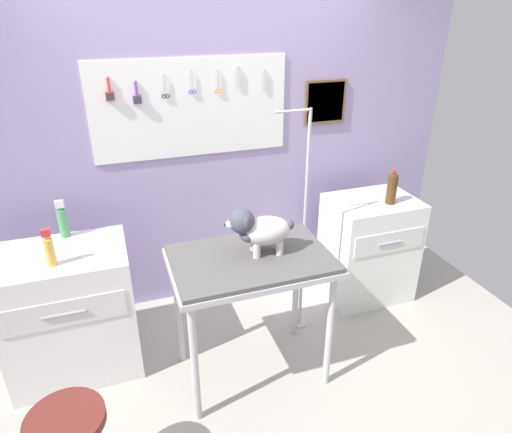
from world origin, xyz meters
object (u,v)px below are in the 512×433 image
Objects in this scene: grooming_arm at (303,235)px; conditioner_bottle at (49,250)px; grooming_table at (251,270)px; cabinet_right at (368,248)px; stool at (68,433)px; dog at (259,229)px; soda_bottle at (392,188)px; counter_left at (71,312)px.

grooming_arm is 7.12× the size of conditioner_bottle.
grooming_table is 0.58× the size of grooming_arm.
stool is (-2.28, -1.12, 0.06)m from cabinet_right.
dog is 1.41m from cabinet_right.
grooming_arm reaches higher than grooming_table.
soda_bottle is (2.36, 1.03, 0.51)m from stool.
stool is (0.02, -1.01, 0.05)m from counter_left.
grooming_table is at bearing -145.77° from grooming_arm.
cabinet_right is (0.70, 0.21, -0.35)m from grooming_arm.
grooming_table is at bearing -155.37° from cabinet_right.
conditioner_bottle is (-2.32, -0.24, 0.55)m from cabinet_right.
grooming_arm is (0.50, 0.34, -0.02)m from grooming_table.
soda_bottle is at bearing 8.68° from grooming_arm.
dog is at bearing -155.24° from cabinet_right.
soda_bottle reaches higher than conditioner_bottle.
counter_left is 0.56m from conditioner_bottle.
conditioner_bottle is 2.41m from soda_bottle.
grooming_arm is 1.63m from conditioner_bottle.
grooming_arm is 2.82× the size of stool.
grooming_arm reaches higher than stool.
counter_left is (-1.16, 0.42, -0.62)m from dog.
dog is 1.57× the size of soda_bottle.
conditioner_bottle is (-0.04, 0.88, 0.50)m from stool.
dog reaches higher than grooming_table.
stool is 2.21× the size of soda_bottle.
soda_bottle reaches higher than cabinet_right.
conditioner_bottle is 0.88× the size of soda_bottle.
grooming_table is 0.27m from dog.
dog is at bearing 21.76° from grooming_table.
counter_left is (-1.10, 0.44, -0.36)m from grooming_table.
soda_bottle reaches higher than counter_left.
cabinet_right is at bearing 130.88° from soda_bottle.
conditioner_bottle is at bearing 92.73° from stool.
conditioner_bottle is at bearing -174.21° from cabinet_right.
soda_bottle is at bearing 3.40° from conditioner_bottle.
conditioner_bottle is at bearing -179.19° from grooming_arm.
grooming_arm is 3.97× the size of dog.
counter_left is 3.28× the size of soda_bottle.
conditioner_bottle is (-1.12, 0.32, 0.18)m from grooming_table.
grooming_table reaches higher than counter_left.
cabinet_right is 2.54m from stool.
soda_bottle is at bearing 0.33° from counter_left.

